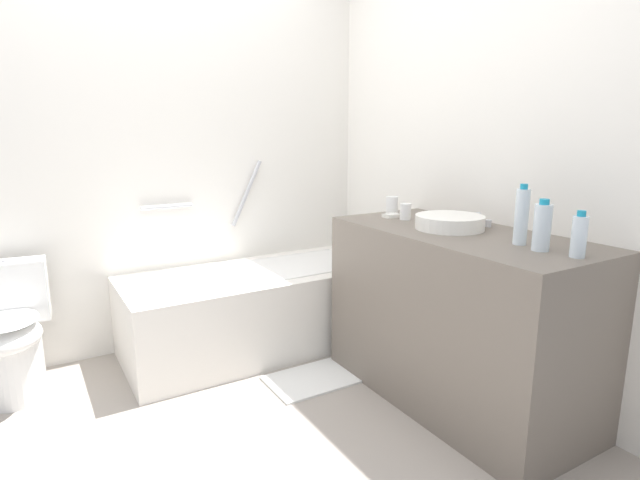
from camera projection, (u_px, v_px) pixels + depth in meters
The scene contains 15 objects.
ground_plane at pixel (220, 444), 2.23m from camera, with size 3.98×3.98×0.00m, color #9E9389.
wall_back_tiled at pixel (136, 141), 3.03m from camera, with size 3.38×0.10×2.57m, color white.
wall_right_mirror at pixel (483, 142), 2.73m from camera, with size 0.10×2.85×2.57m, color white.
bathtub at pixel (259, 306), 3.20m from camera, with size 1.64×0.72×1.15m.
toilet at pixel (11, 336), 2.57m from camera, with size 0.38×0.51×0.70m.
vanity_counter at pixel (456, 317), 2.54m from camera, with size 0.63×1.34×0.87m, color #6B6056.
sink_basin at pixel (450, 222), 2.51m from camera, with size 0.34×0.34×0.07m, color white.
sink_faucet at pixel (478, 220), 2.61m from camera, with size 0.10×0.15×0.07m.
water_bottle_0 at pixel (579, 236), 1.94m from camera, with size 0.06×0.06×0.18m.
water_bottle_1 at pixel (542, 227), 2.05m from camera, with size 0.07×0.07×0.21m.
water_bottle_2 at pixel (522, 216), 2.15m from camera, with size 0.06×0.06×0.26m.
drinking_glass_0 at pixel (392, 206), 2.93m from camera, with size 0.07×0.07×0.10m, color white.
drinking_glass_1 at pixel (405, 212), 2.76m from camera, with size 0.06×0.06×0.09m, color white.
soap_dish at pixel (392, 216), 2.84m from camera, with size 0.09×0.06×0.02m, color white.
bath_mat at pixel (315, 378), 2.81m from camera, with size 0.52×0.33×0.01m, color white.
Camera 1 is at (-0.64, -1.93, 1.36)m, focal length 28.52 mm.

